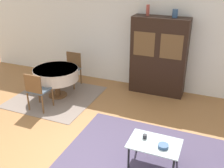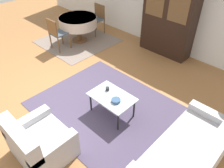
% 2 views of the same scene
% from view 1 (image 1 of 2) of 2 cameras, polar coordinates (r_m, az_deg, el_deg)
% --- Properties ---
extents(ground_plane, '(14.00, 14.00, 0.00)m').
position_cam_1_polar(ground_plane, '(4.81, -8.97, -16.49)').
color(ground_plane, '#9E6B3D').
extents(wall_back, '(10.00, 0.06, 2.70)m').
position_cam_1_polar(wall_back, '(7.20, 5.40, 9.95)').
color(wall_back, white).
rests_on(wall_back, ground_plane).
extents(area_rug, '(2.94, 2.33, 0.01)m').
position_cam_1_polar(area_rug, '(4.81, 7.35, -16.36)').
color(area_rug, '#4C425B').
rests_on(area_rug, ground_plane).
extents(dining_rug, '(2.02, 2.06, 0.01)m').
position_cam_1_polar(dining_rug, '(7.00, -12.08, -2.71)').
color(dining_rug, gray).
rests_on(dining_rug, ground_plane).
extents(coffee_table, '(0.86, 0.57, 0.44)m').
position_cam_1_polar(coffee_table, '(4.51, 9.21, -13.09)').
color(coffee_table, black).
rests_on(coffee_table, area_rug).
extents(display_cabinet, '(1.41, 0.48, 2.01)m').
position_cam_1_polar(display_cabinet, '(6.86, 10.12, 5.94)').
color(display_cabinet, black).
rests_on(display_cabinet, ground_plane).
extents(dining_table, '(1.14, 1.14, 0.76)m').
position_cam_1_polar(dining_table, '(6.80, -12.09, 2.08)').
color(dining_table, brown).
rests_on(dining_table, dining_rug).
extents(dining_chair_near, '(0.44, 0.44, 0.92)m').
position_cam_1_polar(dining_chair_near, '(6.26, -15.99, -1.03)').
color(dining_chair_near, brown).
rests_on(dining_chair_near, dining_rug).
extents(dining_chair_far, '(0.44, 0.44, 0.92)m').
position_cam_1_polar(dining_chair_far, '(7.44, -8.71, 3.73)').
color(dining_chair_far, brown).
rests_on(dining_chair_far, dining_rug).
extents(cup, '(0.07, 0.07, 0.07)m').
position_cam_1_polar(cup, '(4.55, 7.15, -11.26)').
color(cup, '#232328').
rests_on(cup, coffee_table).
extents(bowl, '(0.17, 0.17, 0.05)m').
position_cam_1_polar(bowl, '(4.40, 11.09, -13.11)').
color(bowl, '#33517A').
rests_on(bowl, coffee_table).
extents(vase_tall, '(0.08, 0.08, 0.26)m').
position_cam_1_polar(vase_tall, '(6.68, 7.81, 15.62)').
color(vase_tall, '#9E4238').
rests_on(vase_tall, display_cabinet).
extents(vase_short, '(0.13, 0.13, 0.19)m').
position_cam_1_polar(vase_short, '(6.55, 13.57, 14.71)').
color(vase_short, '#33517A').
rests_on(vase_short, display_cabinet).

